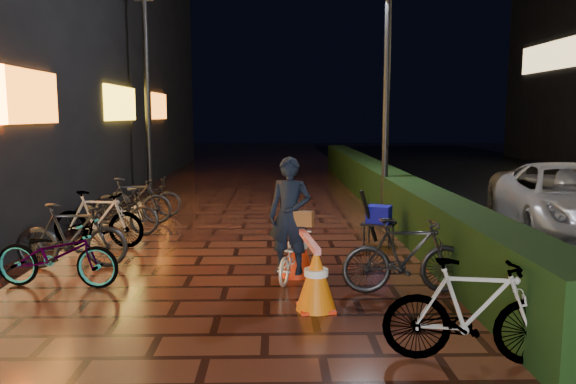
{
  "coord_description": "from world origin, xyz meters",
  "views": [
    {
      "loc": [
        0.67,
        -6.21,
        2.3
      ],
      "look_at": [
        0.86,
        2.47,
        1.1
      ],
      "focal_mm": 35.0,
      "sensor_mm": 36.0,
      "label": 1
    }
  ],
  "objects_px": {
    "cyclist": "(291,235)",
    "traffic_barrier": "(306,263)",
    "van": "(573,201)",
    "cart_assembly": "(378,217)"
  },
  "relations": [
    {
      "from": "cyclist",
      "to": "traffic_barrier",
      "type": "bearing_deg",
      "value": -70.19
    },
    {
      "from": "van",
      "to": "cyclist",
      "type": "bearing_deg",
      "value": -143.48
    },
    {
      "from": "van",
      "to": "cart_assembly",
      "type": "xyz_separation_m",
      "value": [
        -3.76,
        -0.59,
        -0.17
      ]
    },
    {
      "from": "traffic_barrier",
      "to": "cart_assembly",
      "type": "relative_size",
      "value": 1.84
    },
    {
      "from": "cyclist",
      "to": "van",
      "type": "bearing_deg",
      "value": 25.86
    },
    {
      "from": "van",
      "to": "cart_assembly",
      "type": "relative_size",
      "value": 4.84
    },
    {
      "from": "traffic_barrier",
      "to": "cyclist",
      "type": "bearing_deg",
      "value": 109.81
    },
    {
      "from": "cyclist",
      "to": "traffic_barrier",
      "type": "xyz_separation_m",
      "value": [
        0.19,
        -0.52,
        -0.26
      ]
    },
    {
      "from": "cyclist",
      "to": "cart_assembly",
      "type": "xyz_separation_m",
      "value": [
        1.59,
        2.01,
        -0.12
      ]
    },
    {
      "from": "cyclist",
      "to": "cart_assembly",
      "type": "bearing_deg",
      "value": 51.59
    }
  ]
}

